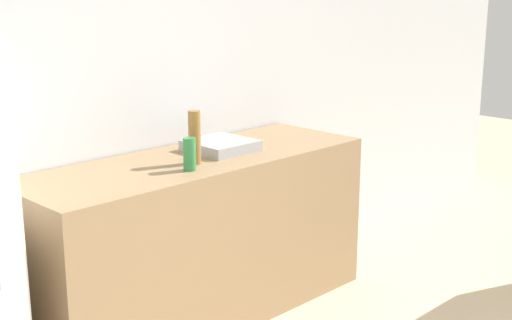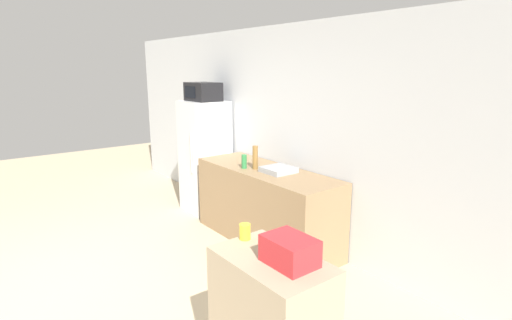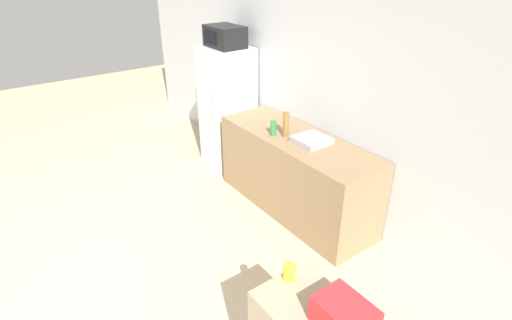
# 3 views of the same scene
# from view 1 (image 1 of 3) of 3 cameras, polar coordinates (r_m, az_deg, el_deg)

# --- Properties ---
(wall_back) EXTENTS (8.00, 0.06, 2.60)m
(wall_back) POSITION_cam_1_polar(r_m,az_deg,el_deg) (3.96, -10.70, 6.01)
(wall_back) COLOR silver
(wall_back) RESTS_ON ground_plane
(counter) EXTENTS (2.03, 0.68, 0.92)m
(counter) POSITION_cam_1_polar(r_m,az_deg,el_deg) (4.00, -4.61, -6.20)
(counter) COLOR #937551
(counter) RESTS_ON ground_plane
(sink_basin) EXTENTS (0.33, 0.33, 0.06)m
(sink_basin) POSITION_cam_1_polar(r_m,az_deg,el_deg) (4.00, -2.84, 1.16)
(sink_basin) COLOR #9EA3A8
(sink_basin) RESTS_ON counter
(bottle_tall) EXTENTS (0.07, 0.07, 0.28)m
(bottle_tall) POSITION_cam_1_polar(r_m,az_deg,el_deg) (3.70, -4.93, 1.82)
(bottle_tall) COLOR olive
(bottle_tall) RESTS_ON counter
(bottle_short) EXTENTS (0.06, 0.06, 0.17)m
(bottle_short) POSITION_cam_1_polar(r_m,az_deg,el_deg) (3.59, -5.34, 0.47)
(bottle_short) COLOR #2D7F42
(bottle_short) RESTS_ON counter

